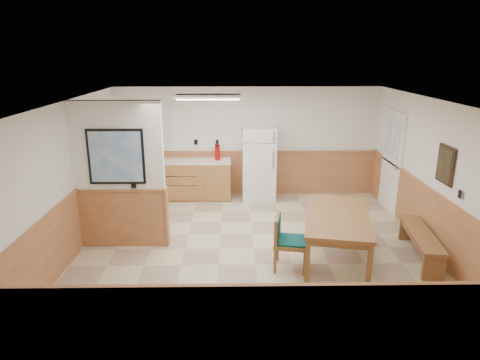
{
  "coord_description": "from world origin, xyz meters",
  "views": [
    {
      "loc": [
        -0.35,
        -6.69,
        3.23
      ],
      "look_at": [
        -0.23,
        0.4,
        1.11
      ],
      "focal_mm": 32.0,
      "sensor_mm": 36.0,
      "label": 1
    }
  ],
  "objects_px": {
    "dining_chair": "(285,238)",
    "fire_extinguisher": "(217,151)",
    "refrigerator": "(259,163)",
    "soap_bottle": "(150,155)",
    "dining_table": "(338,220)",
    "dining_bench": "(421,239)"
  },
  "relations": [
    {
      "from": "dining_chair",
      "to": "fire_extinguisher",
      "type": "relative_size",
      "value": 1.84
    },
    {
      "from": "refrigerator",
      "to": "soap_bottle",
      "type": "bearing_deg",
      "value": 178.84
    },
    {
      "from": "dining_chair",
      "to": "dining_table",
      "type": "bearing_deg",
      "value": 30.32
    },
    {
      "from": "refrigerator",
      "to": "dining_table",
      "type": "xyz_separation_m",
      "value": [
        1.09,
        -2.99,
        -0.17
      ]
    },
    {
      "from": "dining_bench",
      "to": "soap_bottle",
      "type": "bearing_deg",
      "value": 155.96
    },
    {
      "from": "refrigerator",
      "to": "dining_chair",
      "type": "height_order",
      "value": "refrigerator"
    },
    {
      "from": "dining_chair",
      "to": "fire_extinguisher",
      "type": "xyz_separation_m",
      "value": [
        -1.14,
        3.35,
        0.61
      ]
    },
    {
      "from": "dining_table",
      "to": "fire_extinguisher",
      "type": "relative_size",
      "value": 4.58
    },
    {
      "from": "refrigerator",
      "to": "dining_chair",
      "type": "relative_size",
      "value": 1.96
    },
    {
      "from": "refrigerator",
      "to": "dining_bench",
      "type": "relative_size",
      "value": 1.05
    },
    {
      "from": "fire_extinguisher",
      "to": "soap_bottle",
      "type": "xyz_separation_m",
      "value": [
        -1.5,
        -0.02,
        -0.08
      ]
    },
    {
      "from": "dining_table",
      "to": "fire_extinguisher",
      "type": "bearing_deg",
      "value": 135.37
    },
    {
      "from": "dining_bench",
      "to": "dining_chair",
      "type": "distance_m",
      "value": 2.26
    },
    {
      "from": "fire_extinguisher",
      "to": "dining_table",
      "type": "bearing_deg",
      "value": -54.82
    },
    {
      "from": "dining_table",
      "to": "dining_bench",
      "type": "bearing_deg",
      "value": 9.38
    },
    {
      "from": "refrigerator",
      "to": "fire_extinguisher",
      "type": "distance_m",
      "value": 0.97
    },
    {
      "from": "dining_table",
      "to": "dining_chair",
      "type": "relative_size",
      "value": 2.49
    },
    {
      "from": "soap_bottle",
      "to": "refrigerator",
      "type": "bearing_deg",
      "value": -0.62
    },
    {
      "from": "dining_chair",
      "to": "fire_extinguisher",
      "type": "bearing_deg",
      "value": 119.61
    },
    {
      "from": "refrigerator",
      "to": "dining_chair",
      "type": "xyz_separation_m",
      "value": [
        0.21,
        -3.3,
        -0.34
      ]
    },
    {
      "from": "dining_bench",
      "to": "dining_chair",
      "type": "xyz_separation_m",
      "value": [
        -2.24,
        -0.25,
        0.15
      ]
    },
    {
      "from": "refrigerator",
      "to": "dining_table",
      "type": "bearing_deg",
      "value": -70.51
    }
  ]
}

